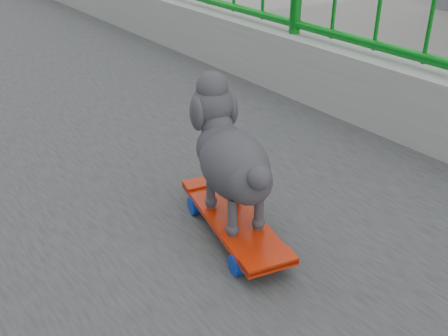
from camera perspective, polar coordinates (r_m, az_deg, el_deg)
railing at (r=2.12m, az=-21.01°, el=5.66°), size 3.00×24.00×1.42m
skateboard at (r=1.63m, az=1.07°, el=-5.86°), size 0.27×0.55×0.07m
poodle at (r=1.53m, az=0.77°, el=1.39°), size 0.25×0.44×0.38m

